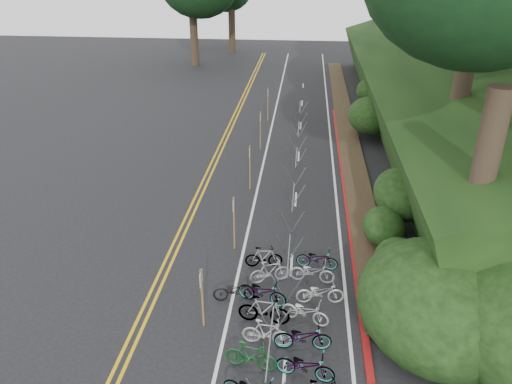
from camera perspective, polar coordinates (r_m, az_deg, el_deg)
ground at (r=17.94m, az=-6.72°, el=-14.92°), size 120.00×120.00×0.00m
road_markings at (r=26.18m, az=-0.83°, el=-0.50°), size 7.47×80.00×0.01m
red_curb at (r=27.83m, az=10.04°, el=0.87°), size 0.25×28.00×0.10m
embankment at (r=34.82m, az=21.82°, el=8.99°), size 14.30×48.14×9.11m
bike_rack_front at (r=15.84m, az=1.61°, el=-17.35°), size 1.12×3.23×1.12m
bike_racks_rest at (r=28.33m, az=4.60°, el=3.44°), size 1.14×23.00×1.17m
signpost_near at (r=17.08m, az=-6.18°, el=-11.53°), size 0.08×0.40×2.33m
signposts_rest at (r=29.18m, az=-0.04°, el=5.43°), size 0.08×18.40×2.50m
bike_front at (r=18.65m, az=-2.31°, el=-11.13°), size 0.87×1.76×0.89m
bike_valet at (r=17.58m, az=3.59°, el=-13.71°), size 3.06×8.85×1.09m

